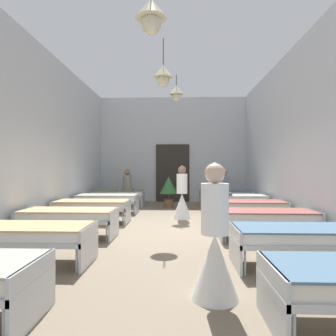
# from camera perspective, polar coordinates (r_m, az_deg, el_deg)

# --- Properties ---
(ground_plane) EXTENTS (6.68, 11.88, 0.10)m
(ground_plane) POSITION_cam_1_polar(r_m,az_deg,el_deg) (6.90, -0.05, -12.24)
(ground_plane) COLOR #7A6B56
(room_shell) EXTENTS (6.48, 11.48, 4.38)m
(room_shell) POSITION_cam_1_polar(r_m,az_deg,el_deg) (8.08, 0.29, 5.57)
(room_shell) COLOR silver
(room_shell) RESTS_ON ground
(bed_left_row_1) EXTENTS (1.90, 0.84, 0.57)m
(bed_left_row_1) POSITION_cam_1_polar(r_m,az_deg,el_deg) (4.92, -25.62, -11.47)
(bed_left_row_1) COLOR #B7BCC1
(bed_left_row_1) RESTS_ON ground
(bed_right_row_1) EXTENTS (1.90, 0.84, 0.57)m
(bed_right_row_1) POSITION_cam_1_polar(r_m,az_deg,el_deg) (4.71, 24.26, -11.97)
(bed_right_row_1) COLOR #B7BCC1
(bed_right_row_1) RESTS_ON ground
(bed_left_row_2) EXTENTS (1.90, 0.84, 0.57)m
(bed_left_row_2) POSITION_cam_1_polar(r_m,az_deg,el_deg) (6.40, -18.67, -8.77)
(bed_left_row_2) COLOR #B7BCC1
(bed_left_row_2) RESTS_ON ground
(bed_right_row_2) EXTENTS (1.90, 0.84, 0.57)m
(bed_right_row_2) POSITION_cam_1_polar(r_m,az_deg,el_deg) (6.24, 18.47, -8.99)
(bed_right_row_2) COLOR #B7BCC1
(bed_right_row_2) RESTS_ON ground
(bed_left_row_3) EXTENTS (1.90, 0.84, 0.57)m
(bed_left_row_3) POSITION_cam_1_polar(r_m,az_deg,el_deg) (7.95, -14.43, -7.04)
(bed_left_row_3) COLOR #B7BCC1
(bed_left_row_3) RESTS_ON ground
(bed_right_row_3) EXTENTS (1.90, 0.84, 0.57)m
(bed_right_row_3) POSITION_cam_1_polar(r_m,az_deg,el_deg) (7.82, 15.03, -7.15)
(bed_right_row_3) COLOR #B7BCC1
(bed_right_row_3) RESTS_ON ground
(bed_left_row_4) EXTENTS (1.90, 0.84, 0.57)m
(bed_left_row_4) POSITION_cam_1_polar(r_m,az_deg,el_deg) (9.53, -11.61, -5.86)
(bed_left_row_4) COLOR #B7BCC1
(bed_left_row_4) RESTS_ON ground
(bed_right_row_4) EXTENTS (1.90, 0.84, 0.57)m
(bed_right_row_4) POSITION_cam_1_polar(r_m,az_deg,el_deg) (9.42, 12.76, -5.92)
(bed_right_row_4) COLOR #B7BCC1
(bed_right_row_4) RESTS_ON ground
(bed_left_row_5) EXTENTS (1.90, 0.84, 0.57)m
(bed_left_row_5) POSITION_cam_1_polar(r_m,az_deg,el_deg) (11.13, -9.60, -5.00)
(bed_left_row_5) COLOR #B7BCC1
(bed_left_row_5) RESTS_ON ground
(bed_right_row_5) EXTENTS (1.90, 0.84, 0.57)m
(bed_right_row_5) POSITION_cam_1_polar(r_m,az_deg,el_deg) (11.04, 11.17, -5.04)
(bed_right_row_5) COLOR #B7BCC1
(bed_right_row_5) RESTS_ON ground
(nurse_near_aisle) EXTENTS (0.52, 0.52, 1.49)m
(nurse_near_aisle) POSITION_cam_1_polar(r_m,az_deg,el_deg) (3.36, 9.03, -15.34)
(nurse_near_aisle) COLOR white
(nurse_near_aisle) RESTS_ON ground
(nurse_mid_aisle) EXTENTS (0.52, 0.52, 1.49)m
(nurse_mid_aisle) POSITION_cam_1_polar(r_m,az_deg,el_deg) (8.28, 2.72, -6.12)
(nurse_mid_aisle) COLOR white
(nurse_mid_aisle) RESTS_ON ground
(patient_seated_primary) EXTENTS (0.44, 0.44, 0.80)m
(patient_seated_primary) POSITION_cam_1_polar(r_m,az_deg,el_deg) (10.95, -7.89, -2.83)
(patient_seated_primary) COLOR slate
(patient_seated_primary) RESTS_ON bed_left_row_5
(patient_seated_secondary) EXTENTS (0.44, 0.44, 0.80)m
(patient_seated_secondary) POSITION_cam_1_polar(r_m,az_deg,el_deg) (9.24, 10.73, -3.37)
(patient_seated_secondary) COLOR #515B70
(patient_seated_secondary) RESTS_ON bed_right_row_4
(potted_plant) EXTENTS (0.61, 0.61, 1.12)m
(potted_plant) POSITION_cam_1_polar(r_m,az_deg,el_deg) (10.52, 0.10, -3.75)
(potted_plant) COLOR brown
(potted_plant) RESTS_ON ground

